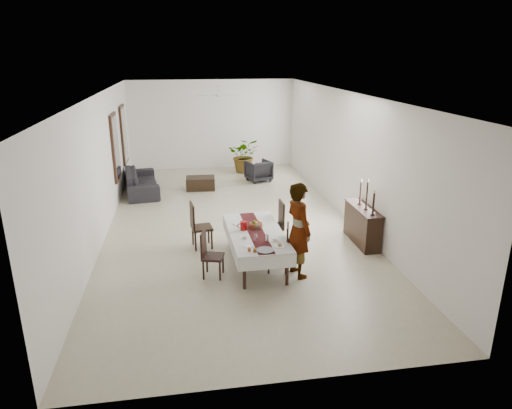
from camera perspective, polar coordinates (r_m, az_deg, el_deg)
name	(u,v)px	position (r m, az deg, el deg)	size (l,w,h in m)	color
floor	(231,222)	(11.60, -3.16, -2.26)	(6.00, 12.00, 0.00)	beige
ceiling	(228,93)	(10.89, -3.47, 13.70)	(6.00, 12.00, 0.02)	white
wall_back	(212,125)	(17.02, -5.50, 9.91)	(6.00, 0.02, 3.20)	white
wall_front	(283,272)	(5.52, 3.44, -8.42)	(6.00, 0.02, 3.20)	white
wall_left	(102,166)	(11.24, -18.75, 4.63)	(0.02, 12.00, 3.20)	white
wall_right	(348,157)	(11.82, 11.38, 5.89)	(0.02, 12.00, 3.20)	white
dining_table_top	(256,233)	(9.17, -0.03, -3.59)	(0.90, 2.17, 0.05)	black
table_leg_fl	(244,273)	(8.32, -1.45, -8.56)	(0.06, 0.06, 0.63)	black
table_leg_fr	(287,269)	(8.47, 3.92, -8.09)	(0.06, 0.06, 0.63)	black
table_leg_bl	(230,231)	(10.18, -3.29, -3.37)	(0.06, 0.06, 0.63)	black
table_leg_br	(265,229)	(10.30, 1.10, -3.07)	(0.06, 0.06, 0.63)	black
tablecloth_top	(256,232)	(9.16, -0.03, -3.43)	(1.07, 2.33, 0.01)	silver
tablecloth_drape_left	(230,240)	(9.13, -3.31, -4.41)	(0.01, 2.33, 0.27)	white
tablecloth_drape_right	(281,236)	(9.31, 3.18, -3.95)	(0.01, 2.33, 0.27)	silver
tablecloth_drape_near	(268,263)	(8.17, 1.46, -7.26)	(1.07, 0.01, 0.27)	white
tablecloth_drape_far	(246,218)	(10.27, -1.21, -1.74)	(1.07, 0.01, 0.27)	white
table_runner	(256,231)	(9.15, -0.03, -3.39)	(0.32, 2.26, 0.00)	#531719
red_pitcher	(244,226)	(9.21, -1.57, -2.66)	(0.14, 0.14, 0.18)	#990B0B
pitcher_handle	(240,226)	(9.20, -2.04, -2.69)	(0.11, 0.11, 0.02)	maroon
wine_glass_near	(267,239)	(8.61, 1.39, -4.30)	(0.06, 0.06, 0.15)	silver
wine_glass_mid	(256,238)	(8.66, -0.02, -4.17)	(0.06, 0.06, 0.15)	white
wine_glass_far	(258,227)	(9.17, 0.19, -2.83)	(0.06, 0.06, 0.15)	white
teacup_right	(275,240)	(8.70, 2.38, -4.41)	(0.08, 0.08, 0.05)	white
saucer_right	(275,241)	(8.71, 2.38, -4.54)	(0.14, 0.14, 0.01)	silver
teacup_left	(245,237)	(8.81, -1.40, -4.10)	(0.08, 0.08, 0.05)	silver
saucer_left	(245,238)	(8.82, -1.40, -4.23)	(0.14, 0.14, 0.01)	silver
plate_near_right	(280,246)	(8.47, 2.96, -5.22)	(0.22, 0.22, 0.01)	white
bread_near_right	(280,245)	(8.46, 2.97, -5.07)	(0.08, 0.08, 0.08)	tan
plate_near_left	(248,246)	(8.49, -1.01, -5.15)	(0.22, 0.22, 0.01)	white
plate_far_left	(238,223)	(9.56, -2.28, -2.39)	(0.22, 0.22, 0.01)	white
serving_tray	(265,250)	(8.29, 1.16, -5.73)	(0.33, 0.33, 0.02)	#403F44
jam_jar_a	(255,250)	(8.22, -0.16, -5.76)	(0.06, 0.06, 0.07)	brown
jam_jar_b	(249,250)	(8.26, -0.85, -5.65)	(0.06, 0.06, 0.07)	#913C15
fruit_basket	(256,225)	(9.35, -0.01, -2.62)	(0.27, 0.27, 0.09)	brown
fruit_red	(257,222)	(9.35, 0.13, -2.18)	(0.08, 0.08, 0.08)	maroon
fruit_green	(254,222)	(9.35, -0.26, -2.19)	(0.07, 0.07, 0.07)	#427222
fruit_yellow	(256,223)	(9.29, 0.04, -2.33)	(0.08, 0.08, 0.08)	gold
chair_right_near_seat	(278,250)	(8.96, 2.75, -5.75)	(0.41, 0.41, 0.05)	black
chair_right_near_leg_fl	(286,265)	(8.90, 3.75, -7.53)	(0.04, 0.04, 0.40)	black
chair_right_near_leg_fr	(286,258)	(9.20, 3.81, -6.63)	(0.04, 0.04, 0.40)	black
chair_right_near_leg_bl	(269,264)	(8.91, 1.60, -7.46)	(0.04, 0.04, 0.40)	black
chair_right_near_leg_br	(270,257)	(9.21, 1.73, -6.57)	(0.04, 0.04, 0.40)	black
chair_right_near_back	(288,238)	(8.85, 3.97, -4.15)	(0.41, 0.04, 0.52)	black
chair_right_far_seat	(272,227)	(10.04, 2.08, -2.81)	(0.44, 0.44, 0.05)	black
chair_right_far_leg_fl	(282,239)	(10.01, 3.29, -4.38)	(0.04, 0.04, 0.43)	black
chair_right_far_leg_fr	(278,233)	(10.33, 2.80, -3.63)	(0.04, 0.04, 0.43)	black
chair_right_far_leg_bl	(266,241)	(9.93, 1.28, -4.54)	(0.04, 0.04, 0.43)	black
chair_right_far_leg_br	(263,235)	(10.26, 0.86, -3.78)	(0.04, 0.04, 0.43)	black
chair_right_far_back	(281,214)	(9.98, 3.21, -1.13)	(0.44, 0.04, 0.56)	black
chair_left_near_seat	(213,257)	(8.76, -5.40, -6.53)	(0.39, 0.39, 0.04)	black
chair_left_near_leg_fl	(207,263)	(9.02, -6.15, -7.29)	(0.04, 0.04, 0.38)	black
chair_left_near_leg_fr	(203,270)	(8.75, -6.59, -8.18)	(0.04, 0.04, 0.38)	black
chair_left_near_leg_bl	(223,264)	(8.96, -4.15, -7.41)	(0.04, 0.04, 0.38)	black
chair_left_near_leg_br	(220,271)	(8.68, -4.53, -8.31)	(0.04, 0.04, 0.38)	black
chair_left_near_back	(203,244)	(8.69, -6.59, -4.88)	(0.39, 0.04, 0.49)	black
chair_left_far_seat	(202,228)	(10.06, -6.79, -2.90)	(0.44, 0.44, 0.05)	black
chair_left_far_leg_fl	(193,236)	(10.29, -7.90, -3.90)	(0.04, 0.04, 0.43)	black
chair_left_far_leg_fr	(196,242)	(9.96, -7.56, -4.64)	(0.04, 0.04, 0.43)	black
chair_left_far_leg_bl	(209,234)	(10.34, -5.95, -3.69)	(0.04, 0.04, 0.43)	black
chair_left_far_leg_br	(212,240)	(10.02, -5.55, -4.43)	(0.04, 0.04, 0.43)	black
chair_left_far_back	(192,216)	(9.93, -7.98, -1.41)	(0.44, 0.04, 0.55)	black
woman	(299,230)	(8.62, 5.34, -3.20)	(0.67, 0.44, 1.85)	#95979D
sideboard_body	(362,226)	(10.52, 13.12, -2.59)	(0.36, 1.35, 0.81)	black
sideboard_top	(364,208)	(10.38, 13.29, -0.43)	(0.40, 1.41, 0.03)	black
candlestick_near_base	(373,214)	(9.94, 14.36, -1.19)	(0.09, 0.09, 0.03)	black
candlestick_near_shaft	(373,204)	(9.87, 14.47, 0.11)	(0.05, 0.05, 0.45)	black
candlestick_near_candle	(374,192)	(9.79, 14.59, 1.57)	(0.03, 0.03, 0.07)	beige
candlestick_mid_base	(366,209)	(10.25, 13.58, -0.53)	(0.09, 0.09, 0.03)	black
candlestick_mid_shaft	(367,195)	(10.16, 13.71, 1.11)	(0.05, 0.05, 0.59)	black
candlestick_mid_candle	(368,181)	(10.07, 13.85, 2.89)	(0.03, 0.03, 0.07)	beige
candlestick_far_base	(360,204)	(10.57, 12.85, 0.10)	(0.09, 0.09, 0.03)	black
candlestick_far_shaft	(361,193)	(10.49, 12.95, 1.45)	(0.05, 0.05, 0.50)	black
candlestick_far_candle	(362,180)	(10.41, 13.06, 2.94)	(0.03, 0.03, 0.07)	silver
sofa	(142,181)	(14.45, -14.10, 2.81)	(2.33, 0.91, 0.68)	#252227
armchair	(258,171)	(15.30, 0.31, 4.25)	(0.74, 0.76, 0.69)	#232126
coffee_table	(201,183)	(14.46, -6.95, 2.66)	(0.88, 0.59, 0.39)	black
potted_plant	(244,155)	(16.42, -1.45, 6.19)	(1.11, 0.96, 1.23)	#2C6126
mirror_frame_near	(115,147)	(13.36, -17.17, 6.86)	(0.06, 1.05, 1.85)	black
mirror_glass_near	(117,147)	(13.36, -17.02, 6.87)	(0.01, 0.90, 1.70)	silver
mirror_frame_far	(124,135)	(15.41, -16.20, 8.39)	(0.06, 1.05, 1.85)	black
mirror_glass_far	(125,135)	(15.41, -16.07, 8.40)	(0.01, 0.90, 1.70)	white
fan_rod	(218,88)	(13.88, -4.79, 14.26)	(0.04, 0.04, 0.20)	silver
fan_hub	(218,95)	(13.89, -4.77, 13.44)	(0.16, 0.16, 0.08)	white
fan_blade_n	(217,94)	(14.24, -4.89, 13.56)	(0.10, 0.55, 0.01)	white
fan_blade_s	(219,96)	(13.55, -4.64, 13.32)	(0.10, 0.55, 0.01)	white
fan_blade_e	(230,95)	(13.93, -3.29, 13.48)	(0.55, 0.10, 0.01)	silver
fan_blade_w	(206,96)	(13.87, -6.25, 13.39)	(0.55, 0.10, 0.01)	silver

